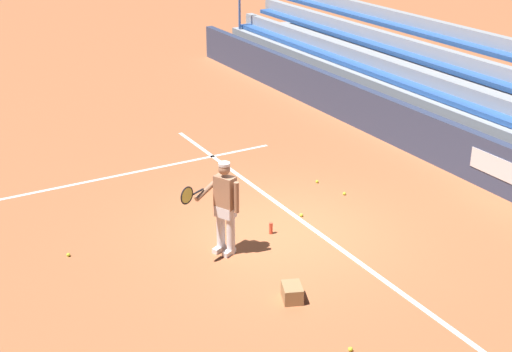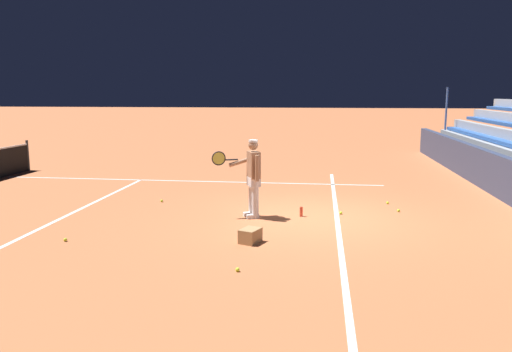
{
  "view_description": "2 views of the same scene",
  "coord_description": "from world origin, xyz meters",
  "px_view_note": "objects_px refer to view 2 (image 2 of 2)",
  "views": [
    {
      "loc": [
        -10.08,
        6.37,
        6.27
      ],
      "look_at": [
        0.77,
        0.21,
        0.89
      ],
      "focal_mm": 50.0,
      "sensor_mm": 36.0,
      "label": 1
    },
    {
      "loc": [
        -10.78,
        -0.11,
        2.73
      ],
      "look_at": [
        0.71,
        1.39,
        0.78
      ],
      "focal_mm": 35.0,
      "sensor_mm": 36.0,
      "label": 2
    }
  ],
  "objects_px": {
    "tennis_ball_stray_back": "(162,201)",
    "tennis_ball_toward_net": "(237,270)",
    "tennis_player": "(252,177)",
    "ball_box_cardboard": "(250,236)",
    "water_bottle": "(301,212)",
    "tennis_ball_far_left": "(341,213)",
    "tennis_ball_by_box": "(65,240)",
    "tennis_ball_near_player": "(388,203)",
    "tennis_ball_far_right": "(399,210)"
  },
  "relations": [
    {
      "from": "ball_box_cardboard",
      "to": "tennis_ball_far_left",
      "type": "distance_m",
      "value": 2.96
    },
    {
      "from": "tennis_ball_far_right",
      "to": "tennis_ball_by_box",
      "type": "height_order",
      "value": "same"
    },
    {
      "from": "tennis_player",
      "to": "tennis_ball_toward_net",
      "type": "distance_m",
      "value": 3.53
    },
    {
      "from": "tennis_ball_stray_back",
      "to": "tennis_ball_toward_net",
      "type": "height_order",
      "value": "same"
    },
    {
      "from": "tennis_player",
      "to": "ball_box_cardboard",
      "type": "relative_size",
      "value": 4.29
    },
    {
      "from": "tennis_player",
      "to": "tennis_ball_near_player",
      "type": "distance_m",
      "value": 3.68
    },
    {
      "from": "ball_box_cardboard",
      "to": "water_bottle",
      "type": "distance_m",
      "value": 2.25
    },
    {
      "from": "ball_box_cardboard",
      "to": "water_bottle",
      "type": "relative_size",
      "value": 1.82
    },
    {
      "from": "ball_box_cardboard",
      "to": "tennis_ball_far_right",
      "type": "distance_m",
      "value": 4.16
    },
    {
      "from": "tennis_ball_stray_back",
      "to": "tennis_ball_toward_net",
      "type": "relative_size",
      "value": 1.0
    },
    {
      "from": "ball_box_cardboard",
      "to": "tennis_ball_by_box",
      "type": "xyz_separation_m",
      "value": [
        -0.38,
        3.41,
        -0.1
      ]
    },
    {
      "from": "ball_box_cardboard",
      "to": "tennis_ball_near_player",
      "type": "distance_m",
      "value": 4.65
    },
    {
      "from": "tennis_ball_toward_net",
      "to": "water_bottle",
      "type": "height_order",
      "value": "water_bottle"
    },
    {
      "from": "tennis_ball_far_right",
      "to": "tennis_ball_far_left",
      "type": "relative_size",
      "value": 1.0
    },
    {
      "from": "tennis_ball_far_left",
      "to": "tennis_ball_stray_back",
      "type": "bearing_deg",
      "value": 80.89
    },
    {
      "from": "tennis_ball_toward_net",
      "to": "tennis_ball_far_left",
      "type": "distance_m",
      "value": 4.28
    },
    {
      "from": "tennis_ball_near_player",
      "to": "water_bottle",
      "type": "xyz_separation_m",
      "value": [
        -1.52,
        2.07,
        0.08
      ]
    },
    {
      "from": "tennis_ball_by_box",
      "to": "water_bottle",
      "type": "bearing_deg",
      "value": -59.95
    },
    {
      "from": "ball_box_cardboard",
      "to": "tennis_ball_stray_back",
      "type": "distance_m",
      "value": 4.12
    },
    {
      "from": "tennis_ball_toward_net",
      "to": "tennis_ball_far_left",
      "type": "height_order",
      "value": "same"
    },
    {
      "from": "tennis_ball_far_right",
      "to": "tennis_ball_toward_net",
      "type": "relative_size",
      "value": 1.0
    },
    {
      "from": "tennis_ball_far_left",
      "to": "water_bottle",
      "type": "xyz_separation_m",
      "value": [
        -0.31,
        0.88,
        0.08
      ]
    },
    {
      "from": "tennis_ball_toward_net",
      "to": "tennis_ball_by_box",
      "type": "distance_m",
      "value": 3.61
    },
    {
      "from": "tennis_ball_far_left",
      "to": "tennis_player",
      "type": "bearing_deg",
      "value": 104.65
    },
    {
      "from": "tennis_ball_near_player",
      "to": "ball_box_cardboard",
      "type": "bearing_deg",
      "value": 141.0
    },
    {
      "from": "tennis_ball_stray_back",
      "to": "tennis_ball_far_left",
      "type": "xyz_separation_m",
      "value": [
        -0.71,
        -4.43,
        0.0
      ]
    },
    {
      "from": "tennis_ball_stray_back",
      "to": "tennis_ball_by_box",
      "type": "height_order",
      "value": "same"
    },
    {
      "from": "ball_box_cardboard",
      "to": "water_bottle",
      "type": "height_order",
      "value": "ball_box_cardboard"
    },
    {
      "from": "tennis_ball_near_player",
      "to": "tennis_ball_far_left",
      "type": "relative_size",
      "value": 1.0
    },
    {
      "from": "tennis_ball_stray_back",
      "to": "tennis_ball_by_box",
      "type": "bearing_deg",
      "value": 168.42
    },
    {
      "from": "tennis_ball_near_player",
      "to": "tennis_ball_stray_back",
      "type": "xyz_separation_m",
      "value": [
        -0.5,
        5.62,
        0.0
      ]
    },
    {
      "from": "tennis_ball_far_left",
      "to": "tennis_ball_by_box",
      "type": "distance_m",
      "value": 5.85
    },
    {
      "from": "tennis_ball_far_left",
      "to": "tennis_ball_by_box",
      "type": "xyz_separation_m",
      "value": [
        -2.78,
        5.14,
        0.0
      ]
    },
    {
      "from": "tennis_ball_near_player",
      "to": "tennis_player",
      "type": "bearing_deg",
      "value": 118.69
    },
    {
      "from": "ball_box_cardboard",
      "to": "tennis_ball_toward_net",
      "type": "bearing_deg",
      "value": -179.36
    },
    {
      "from": "tennis_ball_far_right",
      "to": "tennis_ball_toward_net",
      "type": "distance_m",
      "value": 5.3
    },
    {
      "from": "tennis_player",
      "to": "tennis_ball_toward_net",
      "type": "height_order",
      "value": "tennis_player"
    },
    {
      "from": "tennis_ball_toward_net",
      "to": "tennis_ball_far_left",
      "type": "bearing_deg",
      "value": -23.63
    },
    {
      "from": "tennis_ball_toward_net",
      "to": "water_bottle",
      "type": "bearing_deg",
      "value": -12.99
    },
    {
      "from": "tennis_ball_far_left",
      "to": "water_bottle",
      "type": "distance_m",
      "value": 0.94
    },
    {
      "from": "tennis_ball_near_player",
      "to": "tennis_ball_far_right",
      "type": "bearing_deg",
      "value": -169.76
    },
    {
      "from": "tennis_ball_stray_back",
      "to": "water_bottle",
      "type": "distance_m",
      "value": 3.69
    },
    {
      "from": "tennis_ball_stray_back",
      "to": "tennis_ball_far_left",
      "type": "distance_m",
      "value": 4.49
    },
    {
      "from": "tennis_ball_near_player",
      "to": "tennis_ball_stray_back",
      "type": "height_order",
      "value": "same"
    },
    {
      "from": "tennis_ball_near_player",
      "to": "water_bottle",
      "type": "height_order",
      "value": "water_bottle"
    },
    {
      "from": "ball_box_cardboard",
      "to": "tennis_ball_toward_net",
      "type": "height_order",
      "value": "ball_box_cardboard"
    },
    {
      "from": "tennis_ball_stray_back",
      "to": "water_bottle",
      "type": "xyz_separation_m",
      "value": [
        -1.02,
        -3.55,
        0.08
      ]
    },
    {
      "from": "tennis_ball_far_right",
      "to": "tennis_ball_far_left",
      "type": "height_order",
      "value": "same"
    },
    {
      "from": "ball_box_cardboard",
      "to": "tennis_ball_far_left",
      "type": "relative_size",
      "value": 6.06
    },
    {
      "from": "tennis_ball_by_box",
      "to": "tennis_ball_near_player",
      "type": "bearing_deg",
      "value": -57.81
    }
  ]
}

